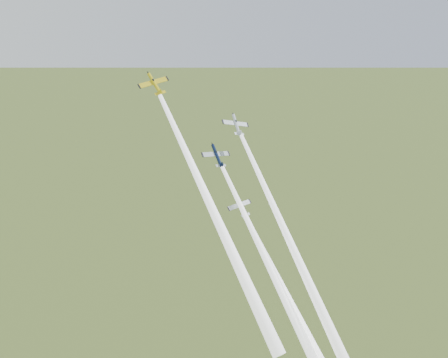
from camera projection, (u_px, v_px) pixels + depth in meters
plane_yellow at (155, 84)px, 120.08m from camera, size 7.69×6.44×6.80m
smoke_trail_yellow at (214, 214)px, 108.97m from camera, size 5.45×43.67×41.74m
plane_navy at (217, 156)px, 134.78m from camera, size 8.89×7.08×7.13m
smoke_trail_navy at (284, 298)px, 121.78m from camera, size 6.44×51.00×48.77m
plane_silver_right at (236, 125)px, 136.67m from camera, size 9.29×7.08×7.60m
smoke_trail_silver_right at (294, 250)px, 124.16m from camera, size 8.46×46.18×44.26m
plane_silver_low at (241, 206)px, 131.39m from camera, size 6.95×5.65×5.77m
smoke_trail_silver_low at (300, 321)px, 121.90m from camera, size 3.26×39.22×37.53m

